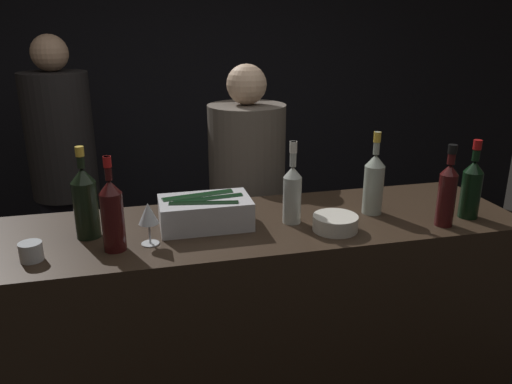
# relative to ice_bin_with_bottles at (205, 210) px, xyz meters

# --- Properties ---
(wall_back_chalkboard) EXTENTS (6.40, 0.06, 2.80)m
(wall_back_chalkboard) POSITION_rel_ice_bin_with_bottles_xyz_m (0.21, 2.31, 0.26)
(wall_back_chalkboard) COLOR black
(wall_back_chalkboard) RESTS_ON ground_plane
(bar_counter) EXTENTS (2.16, 0.62, 1.07)m
(bar_counter) POSITION_rel_ice_bin_with_bottles_xyz_m (0.21, -0.02, -0.60)
(bar_counter) COLOR #2D2116
(bar_counter) RESTS_ON ground_plane
(ice_bin_with_bottles) EXTENTS (0.36, 0.21, 0.12)m
(ice_bin_with_bottles) POSITION_rel_ice_bin_with_bottles_xyz_m (0.00, 0.00, 0.00)
(ice_bin_with_bottles) COLOR silver
(ice_bin_with_bottles) RESTS_ON bar_counter
(bowl_white) EXTENTS (0.18, 0.18, 0.06)m
(bowl_white) POSITION_rel_ice_bin_with_bottles_xyz_m (0.49, -0.16, -0.03)
(bowl_white) COLOR silver
(bowl_white) RESTS_ON bar_counter
(wine_glass) EXTENTS (0.07, 0.07, 0.16)m
(wine_glass) POSITION_rel_ice_bin_with_bottles_xyz_m (-0.22, -0.13, 0.05)
(wine_glass) COLOR silver
(wine_glass) RESTS_ON bar_counter
(candle_votive) EXTENTS (0.08, 0.08, 0.06)m
(candle_votive) POSITION_rel_ice_bin_with_bottles_xyz_m (-0.62, -0.16, -0.03)
(candle_votive) COLOR silver
(candle_votive) RESTS_ON bar_counter
(red_wine_bottle_black_foil) EXTENTS (0.07, 0.07, 0.33)m
(red_wine_bottle_black_foil) POSITION_rel_ice_bin_with_bottles_xyz_m (0.93, -0.22, 0.07)
(red_wine_bottle_black_foil) COLOR #380F0F
(red_wine_bottle_black_foil) RESTS_ON bar_counter
(white_wine_bottle) EXTENTS (0.07, 0.07, 0.34)m
(white_wine_bottle) POSITION_rel_ice_bin_with_bottles_xyz_m (0.35, -0.04, 0.06)
(white_wine_bottle) COLOR #B2B7AD
(white_wine_bottle) RESTS_ON bar_counter
(champagne_bottle) EXTENTS (0.09, 0.09, 0.35)m
(champagne_bottle) POSITION_rel_ice_bin_with_bottles_xyz_m (-0.44, -0.00, 0.08)
(champagne_bottle) COLOR black
(champagne_bottle) RESTS_ON bar_counter
(red_wine_bottle_burgundy) EXTENTS (0.08, 0.08, 0.33)m
(red_wine_bottle_burgundy) POSITION_rel_ice_bin_with_bottles_xyz_m (1.08, -0.16, 0.07)
(red_wine_bottle_burgundy) COLOR black
(red_wine_bottle_burgundy) RESTS_ON bar_counter
(red_wine_bottle_tall) EXTENTS (0.08, 0.08, 0.34)m
(red_wine_bottle_tall) POSITION_rel_ice_bin_with_bottles_xyz_m (-0.34, -0.14, 0.07)
(red_wine_bottle_tall) COLOR #380F0F
(red_wine_bottle_tall) RESTS_ON bar_counter
(rose_wine_bottle) EXTENTS (0.08, 0.08, 0.35)m
(rose_wine_bottle) POSITION_rel_ice_bin_with_bottles_xyz_m (0.71, -0.02, 0.07)
(rose_wine_bottle) COLOR #9EA899
(rose_wine_bottle) RESTS_ON bar_counter
(person_in_hoodie) EXTENTS (0.39, 0.39, 1.78)m
(person_in_hoodie) POSITION_rel_ice_bin_with_bottles_xyz_m (-0.69, 1.30, -0.15)
(person_in_hoodie) COLOR black
(person_in_hoodie) RESTS_ON ground_plane
(person_blond_tee) EXTENTS (0.42, 0.42, 1.64)m
(person_blond_tee) POSITION_rel_ice_bin_with_bottles_xyz_m (0.33, 0.73, -0.24)
(person_blond_tee) COLOR black
(person_blond_tee) RESTS_ON ground_plane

